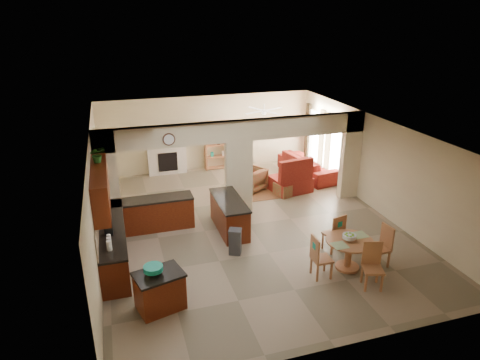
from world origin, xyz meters
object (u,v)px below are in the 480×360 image
object	(u,v)px
kitchen_island	(160,291)
armchair	(251,179)
dining_table	(349,249)
sofa	(308,166)

from	to	relation	value
kitchen_island	armchair	bearing A→B (deg)	40.24
kitchen_island	armchair	size ratio (longest dim) A/B	1.30
kitchen_island	dining_table	bearing A→B (deg)	-12.57
dining_table	armchair	distance (m)	5.26
dining_table	sofa	xyz separation A→B (m)	(1.77, 5.88, -0.11)
sofa	kitchen_island	bearing A→B (deg)	125.23
sofa	dining_table	bearing A→B (deg)	153.93
kitchen_island	sofa	distance (m)	8.64
dining_table	sofa	distance (m)	6.14
dining_table	armchair	size ratio (longest dim) A/B	1.31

